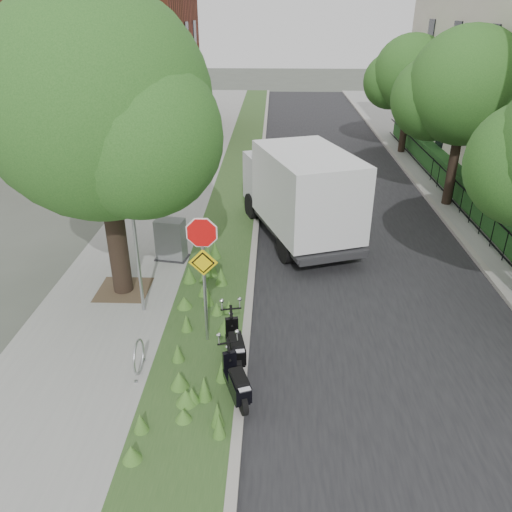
{
  "coord_description": "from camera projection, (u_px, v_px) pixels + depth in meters",
  "views": [
    {
      "loc": [
        0.09,
        -8.99,
        7.13
      ],
      "look_at": [
        -0.33,
        2.66,
        1.3
      ],
      "focal_mm": 35.0,
      "sensor_mm": 36.0,
      "label": 1
    }
  ],
  "objects": [
    {
      "name": "ground",
      "position": [
        266.0,
        361.0,
        11.23
      ],
      "size": [
        120.0,
        120.0,
        0.0
      ],
      "primitive_type": "plane",
      "color": "#4C5147",
      "rests_on": "ground"
    },
    {
      "name": "box_truck",
      "position": [
        300.0,
        190.0,
        16.43
      ],
      "size": [
        4.04,
        6.29,
        2.66
      ],
      "color": "#262628",
      "rests_on": "ground"
    },
    {
      "name": "sidewalk_near",
      "position": [
        166.0,
        201.0,
        20.28
      ],
      "size": [
        3.5,
        60.0,
        0.12
      ],
      "primitive_type": "cube",
      "color": "gray",
      "rests_on": "ground"
    },
    {
      "name": "road",
      "position": [
        345.0,
        205.0,
        20.07
      ],
      "size": [
        7.0,
        60.0,
        0.01
      ],
      "primitive_type": "cube",
      "color": "black",
      "rests_on": "ground"
    },
    {
      "name": "sign_assembly",
      "position": [
        203.0,
        256.0,
        10.75
      ],
      "size": [
        0.94,
        0.08,
        3.22
      ],
      "color": "#A5A8AD",
      "rests_on": "ground"
    },
    {
      "name": "hedge_far",
      "position": [
        471.0,
        190.0,
        19.61
      ],
      "size": [
        1.0,
        24.0,
        1.1
      ],
      "primitive_type": "cube",
      "color": "#174017",
      "rests_on": "footpath_far"
    },
    {
      "name": "fence_far",
      "position": [
        453.0,
        190.0,
        19.64
      ],
      "size": [
        0.04,
        24.0,
        1.0
      ],
      "color": "black",
      "rests_on": "ground"
    },
    {
      "name": "far_tree_c",
      "position": [
        409.0,
        77.0,
        25.37
      ],
      "size": [
        4.37,
        3.89,
        5.93
      ],
      "color": "black",
      "rests_on": "ground"
    },
    {
      "name": "scooter_far",
      "position": [
        238.0,
        386.0,
        9.77
      ],
      "size": [
        0.67,
        1.47,
        0.73
      ],
      "color": "black",
      "rests_on": "ground"
    },
    {
      "name": "utility_cabinet",
      "position": [
        171.0,
        240.0,
        15.27
      ],
      "size": [
        1.06,
        0.79,
        1.29
      ],
      "color": "#262628",
      "rests_on": "ground"
    },
    {
      "name": "kerb_near",
      "position": [
        258.0,
        202.0,
        20.15
      ],
      "size": [
        0.2,
        60.0,
        0.13
      ],
      "primitive_type": "cube",
      "color": "#9E9991",
      "rests_on": "ground"
    },
    {
      "name": "footpath_far",
      "position": [
        476.0,
        205.0,
        19.88
      ],
      "size": [
        3.2,
        60.0,
        0.12
      ],
      "primitive_type": "cube",
      "color": "gray",
      "rests_on": "ground"
    },
    {
      "name": "bike_hoop",
      "position": [
        139.0,
        357.0,
        10.55
      ],
      "size": [
        0.06,
        0.78,
        0.77
      ],
      "color": "#A5A8AD",
      "rests_on": "ground"
    },
    {
      "name": "far_tree_b",
      "position": [
        464.0,
        92.0,
        18.03
      ],
      "size": [
        4.83,
        4.31,
        6.56
      ],
      "color": "black",
      "rests_on": "ground"
    },
    {
      "name": "scooter_near",
      "position": [
        236.0,
        349.0,
        10.8
      ],
      "size": [
        0.55,
        1.58,
        0.76
      ],
      "color": "black",
      "rests_on": "ground"
    },
    {
      "name": "street_tree_main",
      "position": [
        98.0,
        117.0,
        11.77
      ],
      "size": [
        6.21,
        5.54,
        7.66
      ],
      "color": "black",
      "rests_on": "ground"
    },
    {
      "name": "verge",
      "position": [
        234.0,
        202.0,
        20.19
      ],
      "size": [
        2.0,
        60.0,
        0.12
      ],
      "primitive_type": "cube",
      "color": "#2C4D21",
      "rests_on": "ground"
    },
    {
      "name": "brick_building",
      "position": [
        112.0,
        63.0,
        29.31
      ],
      "size": [
        9.4,
        10.4,
        8.3
      ],
      "color": "brown",
      "rests_on": "ground"
    },
    {
      "name": "kerb_far",
      "position": [
        433.0,
        204.0,
        19.93
      ],
      "size": [
        0.2,
        60.0,
        0.13
      ],
      "primitive_type": "cube",
      "color": "#9E9991",
      "rests_on": "ground"
    },
    {
      "name": "bare_post",
      "position": [
        136.0,
        240.0,
        11.99
      ],
      "size": [
        0.08,
        0.08,
        4.0
      ],
      "color": "#A5A8AD",
      "rests_on": "ground"
    }
  ]
}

